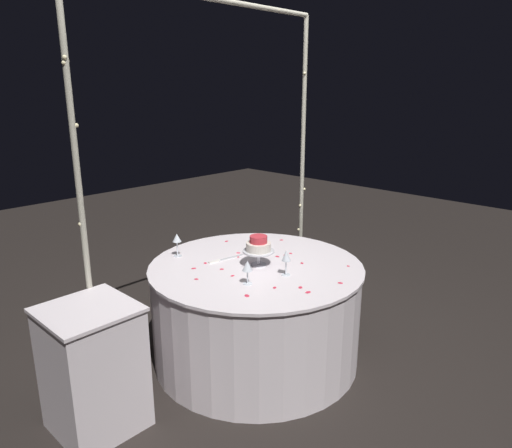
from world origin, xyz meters
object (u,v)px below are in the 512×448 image
Objects in this scene: side_table at (94,368)px; cake_knife at (224,259)px; main_table at (256,312)px; tiered_cake at (259,246)px; wine_glass_2 at (177,239)px; wine_glass_1 at (287,257)px; decorative_arch at (214,133)px; wine_glass_0 at (247,267)px.

side_table is 2.57× the size of cake_knife.
tiered_cake reaches higher than main_table.
tiered_cake is 0.62m from wine_glass_2.
main_table is 1.18m from side_table.
tiered_cake reaches higher than wine_glass_1.
tiered_cake is 0.30m from cake_knife.
decorative_arch is 1.72m from side_table.
wine_glass_1 is 1.01× the size of wine_glass_2.
wine_glass_0 reaches higher than side_table.
wine_glass_1 is 0.53m from cake_knife.
cake_knife is at bearing -58.92° from wine_glass_2.
cake_knife reaches higher than main_table.
wine_glass_1 is (-0.00, -0.26, -0.01)m from tiered_cake.
side_table is (-1.17, 0.16, 0.02)m from main_table.
wine_glass_1 is (0.00, -0.69, -0.75)m from decorative_arch.
main_table is at bearing 91.03° from wine_glass_1.
side_table is 1.29m from tiered_cake.
tiered_cake is 0.34m from wine_glass_0.
wine_glass_2 is 0.59× the size of cake_knife.
tiered_cake reaches higher than wine_glass_2.
tiered_cake is 1.27× the size of wine_glass_2.
side_table is at bearing 171.40° from tiered_cake.
main_table is at bearing -63.54° from wine_glass_2.
wine_glass_0 is 0.53× the size of cake_knife.
wine_glass_0 is at bearing -148.60° from tiered_cake.
wine_glass_1 is (0.00, -0.27, 0.49)m from main_table.
wine_glass_2 is (0.90, 0.38, 0.48)m from side_table.
tiered_cake reaches higher than side_table.
wine_glass_1 reaches higher than side_table.
wine_glass_2 is 0.38m from cake_knife.
wine_glass_2 is at bearing 22.73° from side_table.
main_table is 9.59× the size of wine_glass_0.
wine_glass_0 is 0.90× the size of wine_glass_2.
side_table is (-1.17, -0.25, -1.23)m from decorative_arch.
tiered_cake is at bearing 89.36° from wine_glass_1.
wine_glass_1 reaches higher than wine_glass_0.
wine_glass_2 is (-0.27, 0.81, 0.00)m from wine_glass_1.
wine_glass_1 is at bearing -20.26° from side_table.
side_table is 1.07m from wine_glass_0.
wine_glass_2 is at bearing 89.26° from wine_glass_0.
decorative_arch is 14.31× the size of wine_glass_1.
wine_glass_0 is at bearing -114.73° from decorative_arch.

